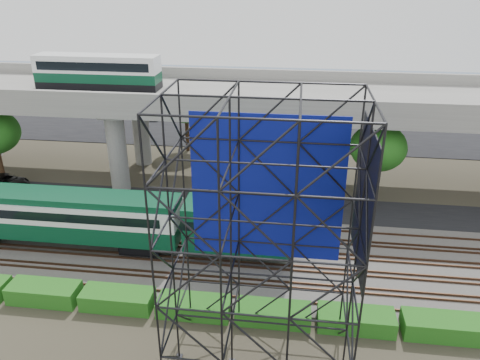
# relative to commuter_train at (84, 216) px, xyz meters

# --- Properties ---
(ground) EXTENTS (140.00, 140.00, 0.00)m
(ground) POSITION_rel_commuter_train_xyz_m (8.79, -2.00, -2.88)
(ground) COLOR #474233
(ground) RESTS_ON ground
(ballast_bed) EXTENTS (90.00, 12.00, 0.20)m
(ballast_bed) POSITION_rel_commuter_train_xyz_m (8.79, 0.00, -2.78)
(ballast_bed) COLOR slate
(ballast_bed) RESTS_ON ground
(service_road) EXTENTS (90.00, 5.00, 0.08)m
(service_road) POSITION_rel_commuter_train_xyz_m (8.79, 8.50, -2.84)
(service_road) COLOR black
(service_road) RESTS_ON ground
(parking_lot) EXTENTS (90.00, 18.00, 0.08)m
(parking_lot) POSITION_rel_commuter_train_xyz_m (8.79, 32.00, -2.84)
(parking_lot) COLOR black
(parking_lot) RESTS_ON ground
(harbor_water) EXTENTS (140.00, 40.00, 0.03)m
(harbor_water) POSITION_rel_commuter_train_xyz_m (8.79, 54.00, -2.87)
(harbor_water) COLOR #40546A
(harbor_water) RESTS_ON ground
(rail_tracks) EXTENTS (90.00, 9.52, 0.16)m
(rail_tracks) POSITION_rel_commuter_train_xyz_m (8.79, -0.00, -2.60)
(rail_tracks) COLOR #472D1E
(rail_tracks) RESTS_ON ballast_bed
(commuter_train) EXTENTS (29.30, 3.06, 4.30)m
(commuter_train) POSITION_rel_commuter_train_xyz_m (0.00, 0.00, 0.00)
(commuter_train) COLOR black
(commuter_train) RESTS_ON rail_tracks
(overpass) EXTENTS (80.00, 12.00, 12.40)m
(overpass) POSITION_rel_commuter_train_xyz_m (7.87, 14.00, 5.33)
(overpass) COLOR #9E9B93
(overpass) RESTS_ON ground
(scaffold_tower) EXTENTS (9.36, 6.36, 15.00)m
(scaffold_tower) POSITION_rel_commuter_train_xyz_m (14.25, -9.98, 4.59)
(scaffold_tower) COLOR black
(scaffold_tower) RESTS_ON ground
(hedge_strip) EXTENTS (34.60, 1.80, 1.20)m
(hedge_strip) POSITION_rel_commuter_train_xyz_m (9.79, -6.30, -2.32)
(hedge_strip) COLOR #155E15
(hedge_strip) RESTS_ON ground
(trees) EXTENTS (40.94, 16.94, 7.69)m
(trees) POSITION_rel_commuter_train_xyz_m (4.12, 14.17, 2.69)
(trees) COLOR #382314
(trees) RESTS_ON ground
(suv) EXTENTS (5.24, 3.17, 1.36)m
(suv) POSITION_rel_commuter_train_xyz_m (-12.62, 9.31, -2.12)
(suv) COLOR black
(suv) RESTS_ON service_road
(parked_cars) EXTENTS (37.95, 9.61, 1.27)m
(parked_cars) POSITION_rel_commuter_train_xyz_m (10.34, 31.63, -2.19)
(parked_cars) COLOR white
(parked_cars) RESTS_ON parking_lot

